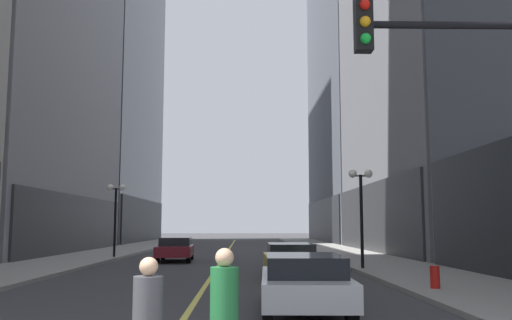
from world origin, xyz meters
name	(u,v)px	position (x,y,z in m)	size (l,w,h in m)	color
ground_plane	(226,253)	(0.00, 35.00, 0.00)	(200.00, 200.00, 0.00)	#38383A
sidewalk_left	(111,252)	(-8.25, 35.00, 0.07)	(4.50, 78.00, 0.15)	gray
sidewalk_right	(341,252)	(8.25, 35.00, 0.07)	(4.50, 78.00, 0.15)	gray
lane_centre_stripe	(226,253)	(0.00, 35.00, 0.00)	(0.16, 70.00, 0.01)	#E5D64C
building_left_mid	(16,23)	(-15.64, 34.50, 16.86)	(10.49, 24.00, 33.89)	gray
building_left_far	(99,17)	(-16.60, 60.00, 27.40)	(12.39, 26.00, 54.98)	#4C515B
building_right_far	(367,71)	(16.31, 60.00, 20.82)	(11.83, 26.00, 41.82)	slate
car_silver	(304,281)	(2.65, 8.00, 0.72)	(2.09, 4.80, 1.32)	#B7B7BC
car_yellow	(290,259)	(3.00, 15.98, 0.72)	(1.85, 4.77, 1.32)	yellow
car_maroon	(175,248)	(-2.55, 26.07, 0.72)	(2.09, 4.51, 1.32)	maroon
pedestrian_in_green_parka	(224,309)	(1.05, 1.97, 1.00)	(0.42, 0.42, 1.72)	black
pedestrian_with_orange_bag	(148,319)	(0.20, 1.64, 0.94)	(0.46, 0.46, 1.63)	black
traffic_light_near_right	(500,114)	(5.35, 3.72, 3.74)	(3.43, 0.35, 5.65)	black
street_lamp_left_far	(116,204)	(-6.40, 28.06, 3.26)	(1.06, 0.36, 4.43)	black
street_lamp_right_mid	(361,196)	(6.40, 19.12, 3.26)	(1.06, 0.36, 4.43)	black
fire_hydrant_right	(435,280)	(6.90, 11.52, 0.40)	(0.28, 0.28, 0.80)	red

